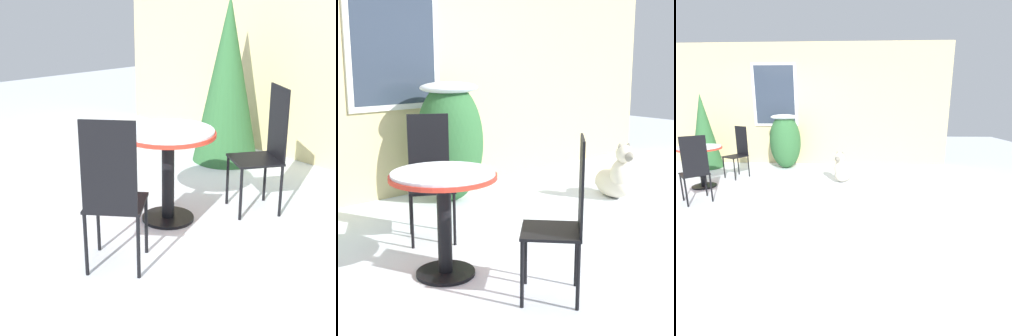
{
  "view_description": "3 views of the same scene",
  "coord_description": "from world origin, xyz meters",
  "views": [
    {
      "loc": [
        1.87,
        -2.32,
        1.74
      ],
      "look_at": [
        -0.96,
        0.15,
        0.43
      ],
      "focal_mm": 55.0,
      "sensor_mm": 36.0,
      "label": 1
    },
    {
      "loc": [
        -2.86,
        -2.66,
        1.51
      ],
      "look_at": [
        0.0,
        0.6,
        0.55
      ],
      "focal_mm": 55.0,
      "sensor_mm": 36.0,
      "label": 2
    },
    {
      "loc": [
        1.79,
        -4.29,
        1.47
      ],
      "look_at": [
        1.57,
        0.63,
        0.26
      ],
      "focal_mm": 28.0,
      "sensor_mm": 36.0,
      "label": 3
    }
  ],
  "objects": [
    {
      "name": "shrub_left",
      "position": [
        0.16,
        1.67,
        0.66
      ],
      "size": [
        0.7,
        0.67,
        1.24
      ],
      "color": "#2D6033",
      "rests_on": "ground_plane"
    },
    {
      "name": "patio_chair_far_side",
      "position": [
        -0.59,
        -0.63,
        0.54
      ],
      "size": [
        0.53,
        0.53,
        1.03
      ],
      "rotation": [
        0.0,
        0.0,
        3.89
      ],
      "color": "black",
      "rests_on": "ground_plane"
    },
    {
      "name": "ground_plane",
      "position": [
        0.0,
        0.0,
        0.0
      ],
      "size": [
        16.0,
        16.0,
        0.0
      ],
      "primitive_type": "plane",
      "color": "silver"
    },
    {
      "name": "dog",
      "position": [
        1.55,
        0.58,
        0.21
      ],
      "size": [
        0.49,
        0.71,
        0.62
      ],
      "rotation": [
        0.0,
        0.0,
        -0.38
      ],
      "color": "beige",
      "rests_on": "ground_plane"
    },
    {
      "name": "patio_chair_near_table",
      "position": [
        -0.6,
        0.87,
        0.54
      ],
      "size": [
        0.51,
        0.51,
        1.03
      ],
      "rotation": [
        0.0,
        0.0,
        -0.51
      ],
      "color": "black",
      "rests_on": "ground_plane"
    },
    {
      "name": "patio_table",
      "position": [
        -0.96,
        0.15,
        0.57
      ],
      "size": [
        0.73,
        0.73,
        0.74
      ],
      "color": "black",
      "rests_on": "ground_plane"
    },
    {
      "name": "house_wall",
      "position": [
        -0.01,
        2.2,
        1.44
      ],
      "size": [
        8.0,
        0.1,
        2.86
      ],
      "color": "#D1BC84",
      "rests_on": "ground_plane"
    }
  ]
}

